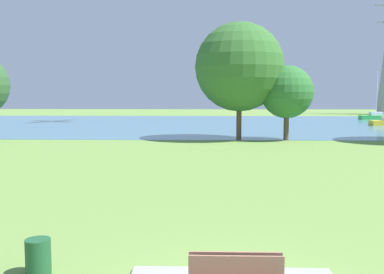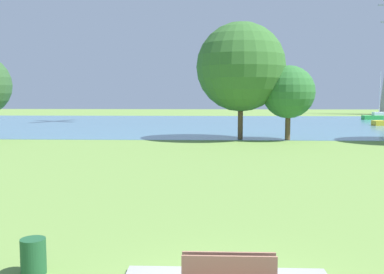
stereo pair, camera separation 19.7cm
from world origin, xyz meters
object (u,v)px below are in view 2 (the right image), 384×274
object	(u,v)px
sailboat_green	(379,116)
tree_west_far	(288,92)
litter_bin	(33,256)
tree_east_near	(241,67)

from	to	relation	value
sailboat_green	tree_west_far	distance (m)	35.95
litter_bin	sailboat_green	world-z (taller)	sailboat_green
sailboat_green	tree_east_near	size ratio (longest dim) A/B	0.72
sailboat_green	tree_west_far	bearing A→B (deg)	-121.60
litter_bin	sailboat_green	size ratio (longest dim) A/B	0.11
tree_east_near	tree_west_far	size ratio (longest dim) A/B	1.58
sailboat_green	litter_bin	bearing A→B (deg)	-116.20
litter_bin	sailboat_green	xyz separation A→B (m)	(29.25, 59.45, 0.07)
litter_bin	tree_east_near	bearing A→B (deg)	77.49
sailboat_green	tree_west_far	xyz separation A→B (m)	(-18.74, -30.46, 3.61)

